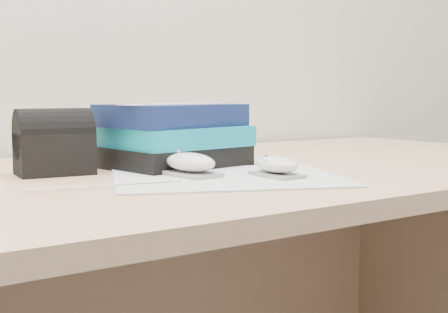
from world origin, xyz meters
TOP-DOWN VIEW (x-y plane):
  - desk at (0.00, 1.64)m, footprint 1.60×0.80m
  - mousepad at (-0.07, 1.46)m, footprint 0.44×0.40m
  - mouse_rear at (-0.12, 1.50)m, footprint 0.07×0.11m
  - mouse_front at (-0.01, 1.41)m, footprint 0.05×0.09m
  - usb_cable at (-0.28, 1.47)m, footprint 0.23×0.04m
  - book_stack at (-0.07, 1.64)m, footprint 0.27×0.23m
  - pouch at (-0.29, 1.66)m, footprint 0.13×0.10m

SIDE VIEW (x-z plane):
  - desk at x=0.00m, z-range 0.13..0.86m
  - mousepad at x=-0.07m, z-range 0.73..0.73m
  - usb_cable at x=-0.28m, z-range 0.73..0.74m
  - mouse_front at x=-0.01m, z-range 0.73..0.77m
  - mouse_rear at x=-0.12m, z-range 0.73..0.77m
  - pouch at x=-0.29m, z-range 0.73..0.84m
  - book_stack at x=-0.07m, z-range 0.73..0.85m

